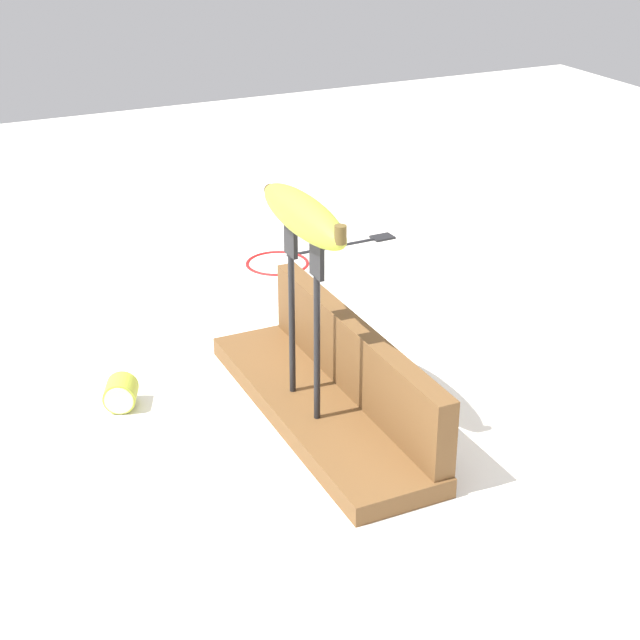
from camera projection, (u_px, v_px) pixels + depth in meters
name	position (u px, v px, depth m)	size (l,w,h in m)	color
ground_plane	(320.00, 417.00, 1.12)	(3.00, 3.00, 0.00)	white
wooden_board	(320.00, 409.00, 1.12)	(0.39, 0.11, 0.02)	brown
board_backstop	(355.00, 358.00, 1.11)	(0.39, 0.02, 0.09)	brown
fork_stand_center	(304.00, 306.00, 1.05)	(0.09, 0.01, 0.20)	black
banana_raised_center	(303.00, 215.00, 1.01)	(0.19, 0.04, 0.04)	#B2C138
fork_fallen_near	(355.00, 241.00, 1.61)	(0.03, 0.19, 0.01)	black
banana_chunk_near	(121.00, 393.00, 1.13)	(0.05, 0.05, 0.04)	#B2C138
wire_coil	(277.00, 262.00, 1.53)	(0.10, 0.10, 0.01)	red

